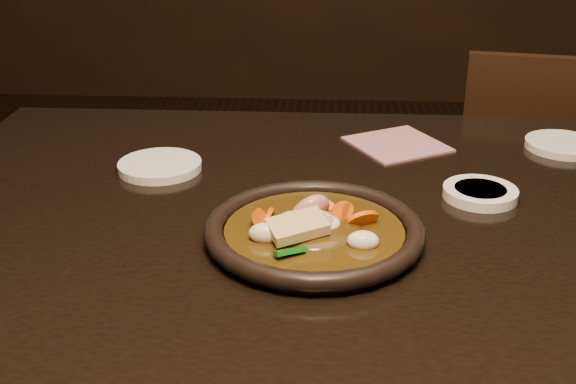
{
  "coord_description": "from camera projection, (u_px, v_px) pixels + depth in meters",
  "views": [
    {
      "loc": [
        -0.19,
        -0.89,
        1.18
      ],
      "look_at": [
        -0.24,
        -0.04,
        0.8
      ],
      "focal_mm": 45.0,
      "sensor_mm": 36.0,
      "label": 1
    }
  ],
  "objects": [
    {
      "name": "chopsticks",
      "position": [
        282.0,
        229.0,
        0.94
      ],
      "size": [
        0.04,
        0.26,
        0.01
      ],
      "rotation": [
        0.0,
        0.0,
        0.13
      ],
      "color": "tan",
      "rests_on": "table"
    },
    {
      "name": "table",
      "position": [
        462.0,
        268.0,
        1.01
      ],
      "size": [
        1.6,
        0.9,
        0.75
      ],
      "color": "black",
      "rests_on": "floor"
    },
    {
      "name": "napkin",
      "position": [
        397.0,
        144.0,
        1.23
      ],
      "size": [
        0.19,
        0.19,
        0.0
      ],
      "primitive_type": "cube",
      "rotation": [
        0.0,
        0.0,
        0.51
      ],
      "color": "#B9727E",
      "rests_on": "table"
    },
    {
      "name": "stirfry",
      "position": [
        313.0,
        227.0,
        0.91
      ],
      "size": [
        0.17,
        0.16,
        0.06
      ],
      "color": "#38260A",
      "rests_on": "plate"
    },
    {
      "name": "saucer_right",
      "position": [
        563.0,
        145.0,
        1.22
      ],
      "size": [
        0.12,
        0.12,
        0.01
      ],
      "primitive_type": "cylinder",
      "color": "white",
      "rests_on": "table"
    },
    {
      "name": "plate",
      "position": [
        314.0,
        232.0,
        0.91
      ],
      "size": [
        0.28,
        0.28,
        0.03
      ],
      "color": "black",
      "rests_on": "table"
    },
    {
      "name": "soy_dish",
      "position": [
        480.0,
        193.0,
        1.03
      ],
      "size": [
        0.11,
        0.11,
        0.01
      ],
      "primitive_type": "cylinder",
      "color": "white",
      "rests_on": "table"
    },
    {
      "name": "chair",
      "position": [
        536.0,
        208.0,
        1.68
      ],
      "size": [
        0.46,
        0.46,
        0.84
      ],
      "rotation": [
        0.0,
        0.0,
        2.97
      ],
      "color": "black",
      "rests_on": "floor"
    },
    {
      "name": "saucer_left",
      "position": [
        160.0,
        166.0,
        1.13
      ],
      "size": [
        0.13,
        0.13,
        0.01
      ],
      "primitive_type": "cylinder",
      "color": "white",
      "rests_on": "table"
    }
  ]
}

